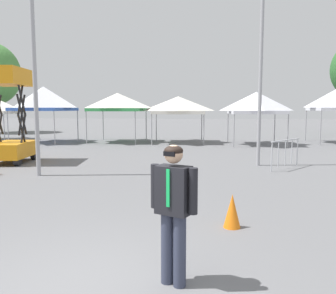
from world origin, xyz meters
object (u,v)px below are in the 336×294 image
object	(u,v)px
canopy_tent_behind_center	(336,100)
traffic_cone_near_barrier	(232,211)
light_pole_near_lift	(33,36)
canopy_tent_left_of_center	(44,99)
person_foreground	(173,205)
light_pole_opposite_side	(262,15)
crowd_barrier_by_lift	(285,148)
scissor_lift	(11,134)
canopy_tent_far_left	(118,102)
canopy_tent_center	(178,105)
canopy_tent_behind_right	(256,103)

from	to	relation	value
canopy_tent_behind_center	traffic_cone_near_barrier	bearing A→B (deg)	-114.40
canopy_tent_behind_center	light_pole_near_lift	xyz separation A→B (m)	(-13.69, -12.53, 1.75)
canopy_tent_left_of_center	person_foreground	size ratio (longest dim) A/B	2.04
person_foreground	light_pole_near_lift	bearing A→B (deg)	128.01
light_pole_opposite_side	crowd_barrier_by_lift	size ratio (longest dim) A/B	6.09
light_pole_near_lift	traffic_cone_near_barrier	bearing A→B (deg)	-35.92
light_pole_opposite_side	crowd_barrier_by_lift	xyz separation A→B (m)	(0.89, -0.59, -4.91)
scissor_lift	light_pole_near_lift	distance (m)	4.83
traffic_cone_near_barrier	crowd_barrier_by_lift	bearing A→B (deg)	70.36
canopy_tent_far_left	canopy_tent_behind_center	size ratio (longest dim) A/B	0.98
canopy_tent_behind_center	traffic_cone_near_barrier	xyz separation A→B (m)	(-7.67, -16.90, -2.45)
person_foreground	canopy_tent_far_left	bearing A→B (deg)	106.82
light_pole_opposite_side	scissor_lift	bearing A→B (deg)	-177.49
canopy_tent_center	canopy_tent_left_of_center	bearing A→B (deg)	-174.61
canopy_tent_left_of_center	crowd_barrier_by_lift	world-z (taller)	canopy_tent_left_of_center
canopy_tent_far_left	traffic_cone_near_barrier	size ratio (longest dim) A/B	5.36
canopy_tent_center	light_pole_near_lift	distance (m)	12.36
traffic_cone_near_barrier	canopy_tent_far_left	bearing A→B (deg)	111.80
canopy_tent_center	light_pole_opposite_side	xyz separation A→B (m)	(3.87, -8.68, 3.24)
crowd_barrier_by_lift	canopy_tent_behind_right	bearing A→B (deg)	89.57
crowd_barrier_by_lift	canopy_tent_far_left	bearing A→B (deg)	133.62
person_foreground	light_pole_opposite_side	bearing A→B (deg)	75.94
scissor_lift	crowd_barrier_by_lift	world-z (taller)	scissor_lift
light_pole_near_lift	canopy_tent_far_left	bearing A→B (deg)	91.63
canopy_tent_center	light_pole_opposite_side	bearing A→B (deg)	-66.01
canopy_tent_center	traffic_cone_near_barrier	world-z (taller)	canopy_tent_center
canopy_tent_far_left	canopy_tent_center	bearing A→B (deg)	1.40
canopy_tent_left_of_center	scissor_lift	world-z (taller)	scissor_lift
canopy_tent_behind_center	crowd_barrier_by_lift	xyz separation A→B (m)	(-5.27, -10.19, -2.01)
canopy_tent_left_of_center	traffic_cone_near_barrier	xyz separation A→B (m)	(11.07, -15.16, -2.52)
canopy_tent_behind_right	crowd_barrier_by_lift	size ratio (longest dim) A/B	2.01
canopy_tent_behind_center	person_foreground	xyz separation A→B (m)	(-8.55, -19.11, -1.73)
canopy_tent_center	canopy_tent_behind_right	bearing A→B (deg)	-8.66
scissor_lift	light_pole_opposite_side	bearing A→B (deg)	2.51
canopy_tent_center	crowd_barrier_by_lift	xyz separation A→B (m)	(4.76, -9.28, -1.67)
canopy_tent_center	person_foreground	size ratio (longest dim) A/B	1.97
canopy_tent_far_left	light_pole_near_lift	size ratio (longest dim) A/B	0.43
canopy_tent_behind_right	light_pole_opposite_side	xyz separation A→B (m)	(-0.96, -7.95, 3.12)
canopy_tent_center	traffic_cone_near_barrier	distance (m)	16.29
canopy_tent_far_left	traffic_cone_near_barrier	world-z (taller)	canopy_tent_far_left
light_pole_near_lift	crowd_barrier_by_lift	size ratio (longest dim) A/B	4.74
person_foreground	light_pole_opposite_side	size ratio (longest dim) A/B	0.18
scissor_lift	light_pole_opposite_side	xyz separation A→B (m)	(9.96, 0.44, 4.50)
canopy_tent_left_of_center	traffic_cone_near_barrier	bearing A→B (deg)	-53.86
canopy_tent_behind_center	traffic_cone_near_barrier	distance (m)	18.72
light_pole_near_lift	light_pole_opposite_side	bearing A→B (deg)	21.29
scissor_lift	canopy_tent_behind_center	bearing A→B (deg)	31.90
canopy_tent_center	person_foreground	xyz separation A→B (m)	(1.48, -18.20, -1.39)
canopy_tent_behind_right	crowd_barrier_by_lift	bearing A→B (deg)	-90.43
canopy_tent_far_left	crowd_barrier_by_lift	size ratio (longest dim) A/B	2.04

